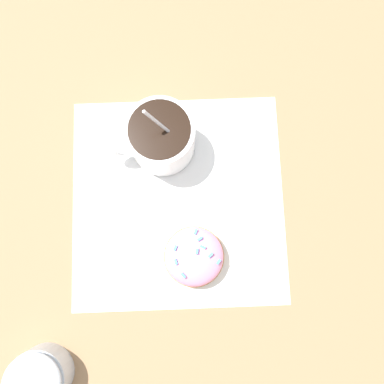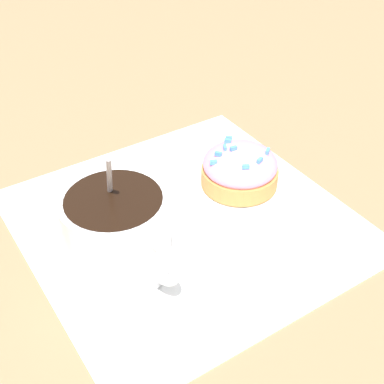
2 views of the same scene
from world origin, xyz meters
The scene contains 5 objects.
ground_plane centered at (0.00, 0.00, 0.00)m, with size 3.00×3.00×0.00m, color #93704C.
paper_napkin centered at (0.00, 0.00, 0.00)m, with size 0.30×0.30×0.00m.
coffee_cup centered at (-0.08, -0.01, 0.04)m, with size 0.09×0.11×0.12m.
frosted_pastry centered at (0.08, 0.01, 0.02)m, with size 0.08×0.08×0.04m.
sugar_bowl centered at (0.20, -0.18, 0.03)m, with size 0.07×0.07×0.06m.
Camera 1 is at (0.07, 0.01, 0.50)m, focal length 35.00 mm.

